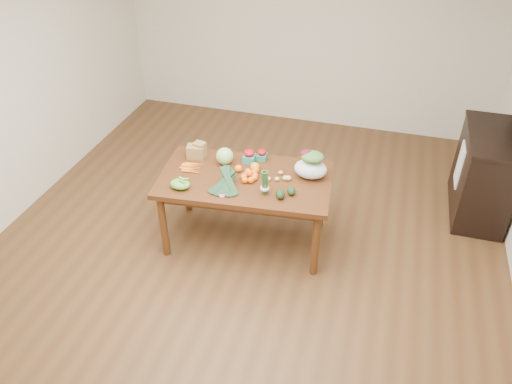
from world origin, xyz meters
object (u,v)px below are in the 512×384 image
(cabinet, at_px, (484,174))
(kale_bunch, at_px, (224,183))
(dining_table, at_px, (246,209))
(asparagus_bundle, at_px, (265,182))
(cabbage, at_px, (225,156))
(paper_bag, at_px, (196,150))
(mandarin_cluster, at_px, (249,174))
(salad_bag, at_px, (311,166))

(cabinet, distance_m, kale_bunch, 2.77)
(dining_table, xyz_separation_m, asparagus_bundle, (0.24, -0.20, 0.50))
(cabbage, height_order, kale_bunch, cabbage)
(dining_table, relative_size, cabinet, 1.56)
(dining_table, xyz_separation_m, cabinet, (2.25, 1.15, 0.10))
(cabinet, distance_m, paper_bag, 3.00)
(cabinet, height_order, kale_bunch, cabinet)
(dining_table, height_order, mandarin_cluster, mandarin_cluster)
(mandarin_cluster, height_order, salad_bag, salad_bag)
(dining_table, distance_m, cabinet, 2.53)
(dining_table, bearing_deg, mandarin_cluster, -19.15)
(cabinet, height_order, cabbage, cabinet)
(cabbage, distance_m, mandarin_cluster, 0.36)
(cabinet, distance_m, cabbage, 2.72)
(dining_table, bearing_deg, cabinet, 21.60)
(kale_bunch, height_order, salad_bag, salad_bag)
(dining_table, bearing_deg, asparagus_bundle, -45.18)
(cabinet, height_order, salad_bag, salad_bag)
(paper_bag, bearing_deg, asparagus_bundle, -26.89)
(mandarin_cluster, bearing_deg, paper_bag, 160.24)
(paper_bag, relative_size, kale_bunch, 0.55)
(cabinet, xyz_separation_m, kale_bunch, (-2.37, -1.40, 0.36))
(cabbage, bearing_deg, mandarin_cluster, -31.60)
(paper_bag, bearing_deg, salad_bag, -1.48)
(cabbage, bearing_deg, cabinet, 21.11)
(mandarin_cluster, bearing_deg, asparagus_bundle, -44.01)
(kale_bunch, bearing_deg, cabinet, 25.25)
(cabbage, distance_m, kale_bunch, 0.46)
(cabinet, relative_size, kale_bunch, 2.55)
(kale_bunch, relative_size, salad_bag, 1.30)
(salad_bag, bearing_deg, cabbage, -179.71)
(cabinet, distance_m, salad_bag, 1.97)
(paper_bag, relative_size, salad_bag, 0.72)
(cabinet, relative_size, salad_bag, 3.31)
(paper_bag, xyz_separation_m, asparagus_bundle, (0.82, -0.42, 0.05))
(dining_table, distance_m, mandarin_cluster, 0.43)
(cabbage, xyz_separation_m, mandarin_cluster, (0.31, -0.19, -0.03))
(kale_bunch, bearing_deg, paper_bag, 129.21)
(mandarin_cluster, xyz_separation_m, salad_bag, (0.53, 0.19, 0.07))
(paper_bag, distance_m, salad_bag, 1.15)
(kale_bunch, bearing_deg, cabbage, 103.36)
(mandarin_cluster, relative_size, kale_bunch, 0.45)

